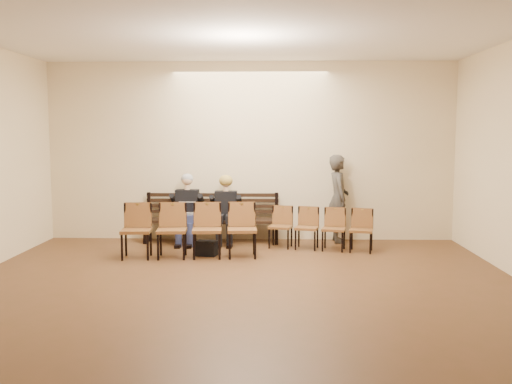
# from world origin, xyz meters

# --- Properties ---
(ground) EXTENTS (10.00, 10.00, 0.00)m
(ground) POSITION_xyz_m (0.00, 0.00, 0.00)
(ground) COLOR #55321D
(ground) RESTS_ON ground
(room_walls) EXTENTS (8.02, 10.01, 3.51)m
(room_walls) POSITION_xyz_m (0.00, 0.79, 2.54)
(room_walls) COLOR beige
(room_walls) RESTS_ON ground
(bench) EXTENTS (2.60, 0.90, 0.45)m
(bench) POSITION_xyz_m (-0.74, 4.65, 0.23)
(bench) COLOR black
(bench) RESTS_ON ground
(seated_man) EXTENTS (0.55, 0.76, 1.31)m
(seated_man) POSITION_xyz_m (-1.20, 4.53, 0.66)
(seated_man) COLOR black
(seated_man) RESTS_ON ground
(seated_woman) EXTENTS (0.52, 0.72, 1.21)m
(seated_woman) POSITION_xyz_m (-0.46, 4.53, 0.61)
(seated_woman) COLOR black
(seated_woman) RESTS_ON ground
(laptop) EXTENTS (0.38, 0.33, 0.24)m
(laptop) POSITION_xyz_m (-1.18, 4.33, 0.57)
(laptop) COLOR #B6B5BA
(laptop) RESTS_ON bench
(water_bottle) EXTENTS (0.09, 0.09, 0.23)m
(water_bottle) POSITION_xyz_m (-0.36, 4.26, 0.57)
(water_bottle) COLOR silver
(water_bottle) RESTS_ON bench
(bag) EXTENTS (0.39, 0.31, 0.26)m
(bag) POSITION_xyz_m (-0.70, 3.43, 0.13)
(bag) COLOR black
(bag) RESTS_ON ground
(passerby) EXTENTS (0.52, 0.75, 1.96)m
(passerby) POSITION_xyz_m (1.71, 4.75, 0.98)
(passerby) COLOR #38332D
(passerby) RESTS_ON ground
(chair_row_front) EXTENTS (1.92, 0.85, 0.77)m
(chair_row_front) POSITION_xyz_m (1.31, 4.00, 0.39)
(chair_row_front) COLOR brown
(chair_row_front) RESTS_ON ground
(chair_row_back) EXTENTS (2.31, 0.69, 0.94)m
(chair_row_back) POSITION_xyz_m (-0.97, 3.27, 0.47)
(chair_row_back) COLOR brown
(chair_row_back) RESTS_ON ground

